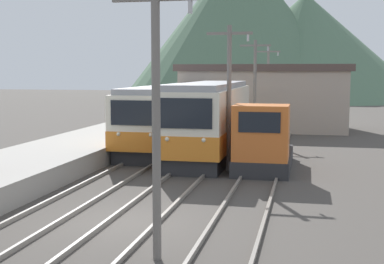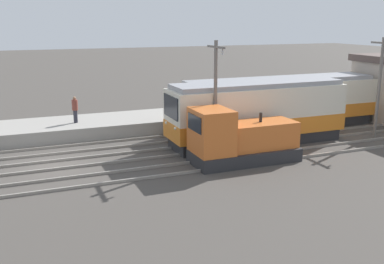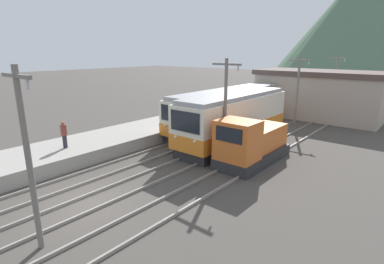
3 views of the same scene
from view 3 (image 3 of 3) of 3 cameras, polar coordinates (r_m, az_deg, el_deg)
ground_plane at (r=14.98m, az=-19.36°, el=-12.56°), size 200.00×200.00×0.00m
platform_left at (r=20.11m, az=-28.73°, el=-5.11°), size 4.50×54.00×0.87m
track_left at (r=17.06m, az=-23.95°, el=-9.29°), size 1.54×60.00×0.14m
track_center at (r=14.79m, az=-18.97°, el=-12.58°), size 1.54×60.00×0.14m
track_right at (r=12.59m, az=-11.50°, el=-17.20°), size 1.54×60.00×0.14m
commuter_train_left at (r=26.84m, az=7.00°, el=4.05°), size 2.84×14.48×3.56m
commuter_train_center at (r=22.44m, az=8.05°, el=2.12°), size 2.84×11.20×3.81m
shunting_locomotive at (r=18.81m, az=11.21°, el=-2.32°), size 2.40×5.81×3.00m
catenary_mast_near at (r=11.14m, az=-28.80°, el=-3.74°), size 2.00×0.20×6.36m
catenary_mast_mid at (r=18.40m, az=6.38°, el=4.84°), size 2.00×0.20×6.36m
catenary_mast_far at (r=28.58m, az=19.45°, el=7.71°), size 2.00×0.20×6.36m
catenary_mast_distant at (r=39.48m, az=25.55°, el=8.91°), size 2.00×0.20×6.36m
person_on_platform at (r=20.24m, az=-23.20°, el=-0.26°), size 0.38×0.38×1.72m
station_building at (r=34.17m, az=23.09°, el=6.67°), size 12.60×6.30×4.87m
mountain_backdrop at (r=78.95m, az=31.50°, el=15.64°), size 47.10×38.54×23.95m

